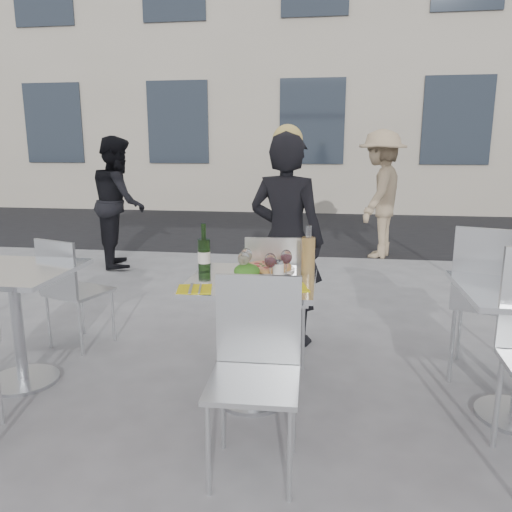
# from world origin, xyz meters

# --- Properties ---
(ground) EXTENTS (80.00, 80.00, 0.00)m
(ground) POSITION_xyz_m (0.00, 0.00, 0.00)
(ground) COLOR slate
(street_asphalt) EXTENTS (24.00, 5.00, 0.00)m
(street_asphalt) POSITION_xyz_m (0.00, 6.50, 0.00)
(street_asphalt) COLOR black
(street_asphalt) RESTS_ON ground
(main_table) EXTENTS (0.72, 0.72, 0.75)m
(main_table) POSITION_xyz_m (0.00, 0.00, 0.54)
(main_table) COLOR #B7BABF
(main_table) RESTS_ON ground
(side_table_left) EXTENTS (0.72, 0.72, 0.75)m
(side_table_left) POSITION_xyz_m (-1.50, 0.00, 0.54)
(side_table_left) COLOR #B7BABF
(side_table_left) RESTS_ON ground
(chair_far) EXTENTS (0.47, 0.48, 0.92)m
(chair_far) POSITION_xyz_m (0.09, 0.51, 0.54)
(chair_far) COLOR silver
(chair_far) RESTS_ON ground
(chair_near) EXTENTS (0.42, 0.43, 0.90)m
(chair_near) POSITION_xyz_m (0.11, -0.59, 0.53)
(chair_near) COLOR silver
(chair_near) RESTS_ON ground
(side_chair_lfar) EXTENTS (0.49, 0.50, 0.84)m
(side_chair_lfar) POSITION_xyz_m (-1.45, 0.56, 0.50)
(side_chair_lfar) COLOR silver
(side_chair_lfar) RESTS_ON ground
(side_chair_rfar) EXTENTS (0.60, 0.61, 1.02)m
(side_chair_rfar) POSITION_xyz_m (1.44, 0.42, 0.60)
(side_chair_rfar) COLOR silver
(side_chair_rfar) RESTS_ON ground
(woman_diner) EXTENTS (0.67, 0.53, 1.60)m
(woman_diner) POSITION_xyz_m (0.11, 0.95, 0.80)
(woman_diner) COLOR black
(woman_diner) RESTS_ON ground
(pedestrian_a) EXTENTS (0.87, 0.96, 1.61)m
(pedestrian_a) POSITION_xyz_m (-2.18, 3.18, 0.81)
(pedestrian_a) COLOR black
(pedestrian_a) RESTS_ON ground
(pedestrian_b) EXTENTS (0.96, 1.25, 1.71)m
(pedestrian_b) POSITION_xyz_m (1.10, 4.16, 0.85)
(pedestrian_b) COLOR tan
(pedestrian_b) RESTS_ON ground
(pizza_near) EXTENTS (0.31, 0.31, 0.02)m
(pizza_near) POSITION_xyz_m (-0.01, -0.14, 0.76)
(pizza_near) COLOR #E8A75A
(pizza_near) RESTS_ON main_table
(pizza_far) EXTENTS (0.32, 0.32, 0.03)m
(pizza_far) POSITION_xyz_m (0.07, 0.21, 0.77)
(pizza_far) COLOR white
(pizza_far) RESTS_ON main_table
(salad_plate) EXTENTS (0.22, 0.22, 0.09)m
(salad_plate) POSITION_xyz_m (-0.03, -0.00, 0.79)
(salad_plate) COLOR white
(salad_plate) RESTS_ON main_table
(wine_bottle) EXTENTS (0.07, 0.07, 0.29)m
(wine_bottle) POSITION_xyz_m (-0.31, 0.12, 0.86)
(wine_bottle) COLOR #254A1C
(wine_bottle) RESTS_ON main_table
(carafe) EXTENTS (0.08, 0.08, 0.29)m
(carafe) POSITION_xyz_m (0.31, 0.16, 0.87)
(carafe) COLOR #E1B360
(carafe) RESTS_ON main_table
(sugar_shaker) EXTENTS (0.06, 0.06, 0.11)m
(sugar_shaker) POSITION_xyz_m (0.15, 0.02, 0.80)
(sugar_shaker) COLOR white
(sugar_shaker) RESTS_ON main_table
(wineglass_white_a) EXTENTS (0.07, 0.07, 0.16)m
(wineglass_white_a) POSITION_xyz_m (-0.05, 0.00, 0.86)
(wineglass_white_a) COLOR white
(wineglass_white_a) RESTS_ON main_table
(wineglass_white_b) EXTENTS (0.07, 0.07, 0.16)m
(wineglass_white_b) POSITION_xyz_m (-0.05, 0.10, 0.86)
(wineglass_white_b) COLOR white
(wineglass_white_b) RESTS_ON main_table
(wineglass_red_a) EXTENTS (0.07, 0.07, 0.16)m
(wineglass_red_a) POSITION_xyz_m (0.11, -0.02, 0.86)
(wineglass_red_a) COLOR white
(wineglass_red_a) RESTS_ON main_table
(wineglass_red_b) EXTENTS (0.07, 0.07, 0.16)m
(wineglass_red_b) POSITION_xyz_m (0.19, 0.09, 0.86)
(wineglass_red_b) COLOR white
(wineglass_red_b) RESTS_ON main_table
(napkin_left) EXTENTS (0.21, 0.21, 0.01)m
(napkin_left) POSITION_xyz_m (-0.27, -0.26, 0.75)
(napkin_left) COLOR yellow
(napkin_left) RESTS_ON main_table
(napkin_right) EXTENTS (0.22, 0.22, 0.01)m
(napkin_right) POSITION_xyz_m (0.23, -0.16, 0.75)
(napkin_right) COLOR yellow
(napkin_right) RESTS_ON main_table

